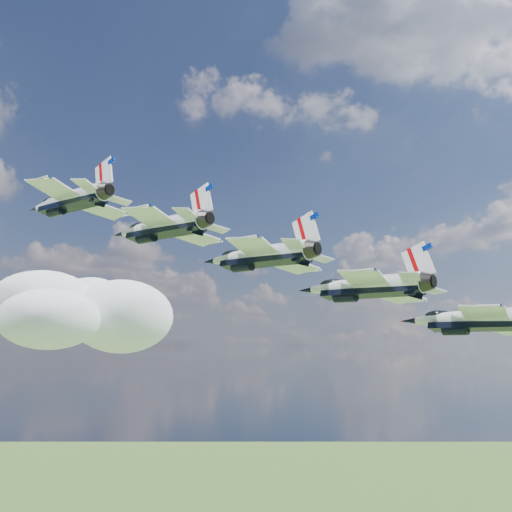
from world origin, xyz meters
TOP-DOWN VIEW (x-y plane):
  - cloud_far at (46.58, 198.03)m, footprint 60.64×47.65m
  - jet_0 at (-16.86, 34.48)m, footprint 16.21×19.84m
  - jet_1 at (-8.80, 26.14)m, footprint 16.21×19.84m
  - jet_2 at (-0.74, 17.81)m, footprint 16.21×19.84m
  - jet_3 at (7.32, 9.48)m, footprint 16.21×19.84m
  - jet_4 at (15.37, 1.15)m, footprint 16.21×19.84m

SIDE VIEW (x-z plane):
  - jet_4 at x=15.37m, z-range 147.20..154.84m
  - jet_3 at x=7.32m, z-range 150.84..158.48m
  - jet_2 at x=-0.74m, z-range 154.48..162.12m
  - jet_1 at x=-8.80m, z-range 158.12..165.76m
  - cloud_far at x=46.58m, z-range 150.80..174.63m
  - jet_0 at x=-16.86m, z-range 161.77..169.40m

